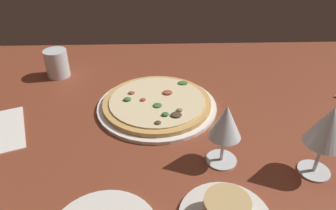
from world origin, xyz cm
name	(u,v)px	position (x,y,z in cm)	size (l,w,h in cm)	color
dining_table	(180,127)	(0.00, 0.00, 2.00)	(150.00, 110.00, 4.00)	brown
pizza_main	(157,104)	(5.95, -6.95, 5.22)	(33.38, 33.38, 3.38)	white
wine_glass_far	(226,124)	(-8.31, 15.32, 14.13)	(7.05, 7.05, 14.52)	silver
wine_glass_near	(328,128)	(-27.54, 19.39, 15.74)	(8.32, 8.32, 16.40)	silver
water_glass	(57,65)	(38.62, -27.69, 7.93)	(7.44, 7.44, 9.00)	silver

